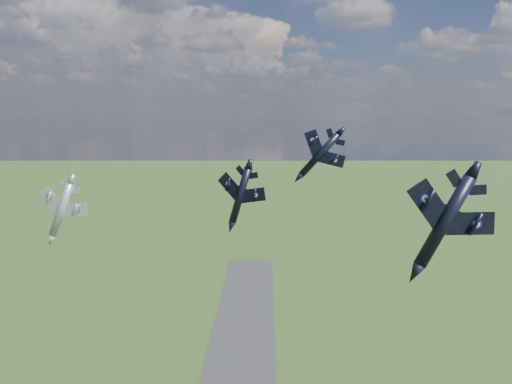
# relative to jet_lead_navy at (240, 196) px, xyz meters

# --- Properties ---
(jet_lead_navy) EXTENTS (15.03, 16.99, 5.83)m
(jet_lead_navy) POSITION_rel_jet_lead_navy_xyz_m (0.00, 0.00, 0.00)
(jet_lead_navy) COLOR black
(jet_right_navy) EXTENTS (13.25, 17.20, 8.12)m
(jet_right_navy) POSITION_rel_jet_lead_navy_xyz_m (25.54, -29.00, 1.84)
(jet_right_navy) COLOR black
(jet_high_navy) EXTENTS (11.60, 15.15, 8.60)m
(jet_high_navy) POSITION_rel_jet_lead_navy_xyz_m (14.42, 5.40, 6.79)
(jet_high_navy) COLOR black
(jet_left_silver) EXTENTS (11.10, 13.92, 5.99)m
(jet_left_silver) POSITION_rel_jet_lead_navy_xyz_m (-28.05, -9.28, -0.81)
(jet_left_silver) COLOR #A6A8B0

